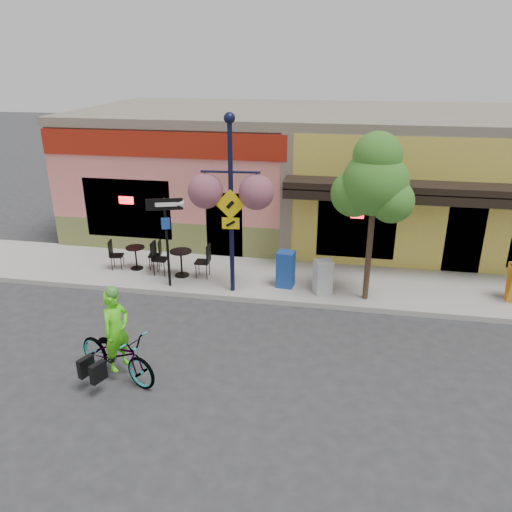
{
  "coord_description": "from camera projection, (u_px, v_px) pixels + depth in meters",
  "views": [
    {
      "loc": [
        0.74,
        -11.54,
        6.31
      ],
      "look_at": [
        -1.43,
        0.5,
        1.4
      ],
      "focal_mm": 35.0,
      "sensor_mm": 36.0,
      "label": 1
    }
  ],
  "objects": [
    {
      "name": "building",
      "position": [
        325.0,
        171.0,
        19.03
      ],
      "size": [
        18.2,
        8.2,
        4.5
      ],
      "primitive_type": null,
      "color": "#D9726B",
      "rests_on": "ground"
    },
    {
      "name": "bicycle",
      "position": [
        117.0,
        354.0,
        10.38
      ],
      "size": [
        2.22,
        1.49,
        1.11
      ],
      "primitive_type": "imported",
      "rotation": [
        0.0,
        0.0,
        1.17
      ],
      "color": "maroon",
      "rests_on": "ground"
    },
    {
      "name": "street_tree",
      "position": [
        372.0,
        219.0,
        12.81
      ],
      "size": [
        1.91,
        1.91,
        4.55
      ],
      "primitive_type": null,
      "rotation": [
        0.0,
        0.0,
        -0.08
      ],
      "color": "#3D7A26",
      "rests_on": "sidewalk"
    },
    {
      "name": "curb",
      "position": [
        308.0,
        304.0,
        13.49
      ],
      "size": [
        24.0,
        0.12,
        0.15
      ],
      "primitive_type": "cube",
      "color": "#A8A59E",
      "rests_on": "ground"
    },
    {
      "name": "cafe_set_left",
      "position": [
        136.0,
        255.0,
        15.39
      ],
      "size": [
        1.68,
        1.06,
        0.93
      ],
      "primitive_type": null,
      "rotation": [
        0.0,
        0.0,
        0.19
      ],
      "color": "black",
      "rests_on": "sidewalk"
    },
    {
      "name": "lamp_post",
      "position": [
        231.0,
        207.0,
        13.22
      ],
      "size": [
        1.61,
        0.75,
        4.89
      ],
      "primitive_type": null,
      "rotation": [
        0.0,
        0.0,
        0.08
      ],
      "color": "black",
      "rests_on": "sidewalk"
    },
    {
      "name": "newspaper_box_grey",
      "position": [
        323.0,
        277.0,
        13.8
      ],
      "size": [
        0.58,
        0.55,
        0.96
      ],
      "primitive_type": null,
      "rotation": [
        0.0,
        0.0,
        0.42
      ],
      "color": "#B7B7B7",
      "rests_on": "sidewalk"
    },
    {
      "name": "one_way_sign",
      "position": [
        167.0,
        243.0,
        13.94
      ],
      "size": [
        1.02,
        0.5,
        2.61
      ],
      "primitive_type": null,
      "rotation": [
        0.0,
        0.0,
        0.3
      ],
      "color": "black",
      "rests_on": "sidewalk"
    },
    {
      "name": "ground",
      "position": [
        306.0,
        316.0,
        13.01
      ],
      "size": [
        90.0,
        90.0,
        0.0
      ],
      "primitive_type": "plane",
      "color": "#2D2D30",
      "rests_on": "ground"
    },
    {
      "name": "cafe_set_right",
      "position": [
        181.0,
        260.0,
        14.88
      ],
      "size": [
        1.76,
        0.9,
        1.04
      ],
      "primitive_type": null,
      "rotation": [
        0.0,
        0.0,
        0.02
      ],
      "color": "black",
      "rests_on": "sidewalk"
    },
    {
      "name": "cyclist_rider",
      "position": [
        118.0,
        341.0,
        10.25
      ],
      "size": [
        0.63,
        0.75,
        1.75
      ],
      "primitive_type": "imported",
      "rotation": [
        0.0,
        0.0,
        1.17
      ],
      "color": "#57EE19",
      "rests_on": "ground"
    },
    {
      "name": "newspaper_box_blue",
      "position": [
        286.0,
        269.0,
        14.19
      ],
      "size": [
        0.53,
        0.48,
        1.05
      ],
      "primitive_type": null,
      "rotation": [
        0.0,
        0.0,
        -0.14
      ],
      "color": "navy",
      "rests_on": "sidewalk"
    },
    {
      "name": "sidewalk",
      "position": [
        312.0,
        282.0,
        14.81
      ],
      "size": [
        24.0,
        3.0,
        0.15
      ],
      "primitive_type": "cube",
      "color": "#9E9B93",
      "rests_on": "ground"
    }
  ]
}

